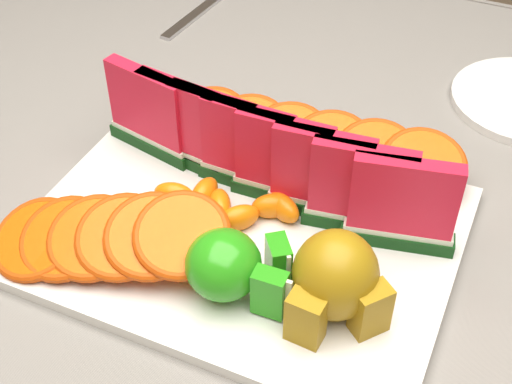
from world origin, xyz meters
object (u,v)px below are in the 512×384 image
object	(u,v)px
platter	(243,232)
apple_cluster	(232,267)
fork	(202,9)
pear_cluster	(336,280)

from	to	relation	value
platter	apple_cluster	bearing A→B (deg)	-71.44
platter	fork	xyz separation A→B (m)	(-0.24, 0.39, -0.00)
platter	pear_cluster	bearing A→B (deg)	-27.64
apple_cluster	pear_cluster	world-z (taller)	pear_cluster
platter	apple_cluster	xyz separation A→B (m)	(0.03, -0.08, 0.04)
platter	apple_cluster	world-z (taller)	apple_cluster
platter	pear_cluster	size ratio (longest dim) A/B	4.11
platter	fork	size ratio (longest dim) A/B	2.05
pear_cluster	fork	bearing A→B (deg)	128.67
fork	platter	bearing A→B (deg)	-57.68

